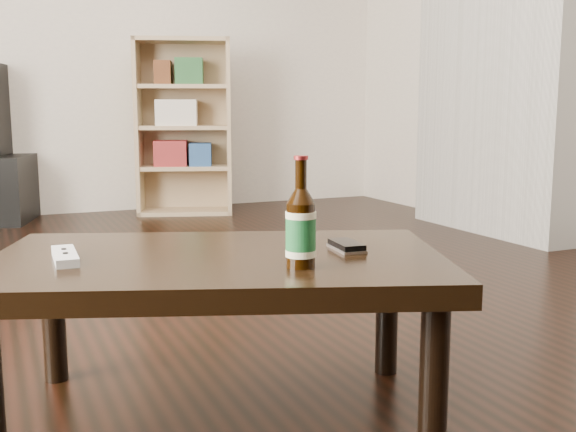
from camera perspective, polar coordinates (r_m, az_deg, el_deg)
name	(u,v)px	position (r m, az deg, el deg)	size (l,w,h in m)	color
floor	(156,350)	(2.16, -11.12, -11.11)	(5.00, 6.00, 0.01)	black
wall_back	(48,18)	(5.05, -19.62, 15.50)	(5.00, 0.02, 2.70)	silver
chimney_breast	(503,2)	(4.28, 17.77, 16.88)	(0.30, 1.20, 2.70)	white
bookshelf	(183,124)	(4.84, -8.88, 7.71)	(0.72, 0.50, 1.22)	tan
coffee_table	(218,277)	(1.60, -5.92, -5.12)	(1.20, 0.94, 0.39)	black
beer_bottle	(301,228)	(1.44, 1.09, -1.06)	(0.08, 0.08, 0.24)	black
phone	(347,246)	(1.64, 4.98, -2.56)	(0.07, 0.12, 0.02)	silver
remote	(65,256)	(1.60, -18.36, -3.24)	(0.05, 0.18, 0.02)	silver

